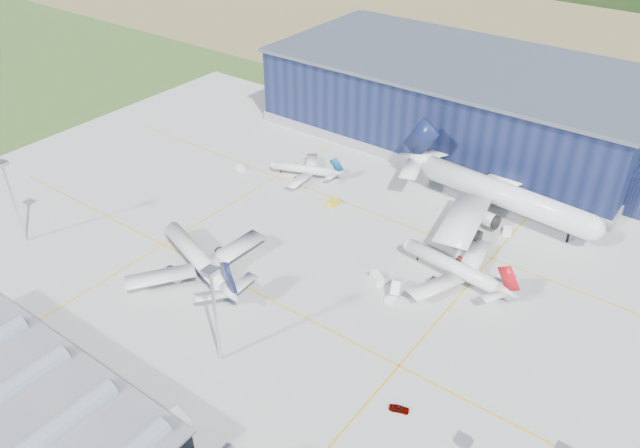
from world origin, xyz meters
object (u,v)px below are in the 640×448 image
at_px(light_mast_west, 10,189).
at_px(gse_van_b, 377,278).
at_px(airliner_red, 454,260).
at_px(airliner_regional, 303,165).
at_px(airliner_navy, 197,250).
at_px(airliner_widebody, 505,183).
at_px(gse_tug_c, 333,202).
at_px(airstair, 397,290).
at_px(light_mast_center, 214,301).
at_px(car_a, 399,409).
at_px(hangar, 466,104).
at_px(gse_cart_a, 507,231).
at_px(gse_cart_b, 241,168).
at_px(gse_van_c, 180,420).

xyz_separation_m(light_mast_west, gse_van_b, (81.90, 40.19, -14.43)).
relative_size(airliner_red, airliner_regional, 1.34).
relative_size(airliner_navy, airliner_widebody, 0.61).
xyz_separation_m(gse_tug_c, airstair, (34.80, -23.35, 0.83)).
distance_m(light_mast_center, gse_tug_c, 65.81).
bearing_deg(airliner_widebody, light_mast_center, -99.97).
xyz_separation_m(airliner_widebody, gse_tug_c, (-39.77, -23.00, -9.37)).
bearing_deg(car_a, gse_tug_c, 24.39).
bearing_deg(light_mast_west, airliner_red, 28.59).
xyz_separation_m(airliner_red, airliner_regional, (-58.75, 18.00, -1.33)).
relative_size(hangar, gse_cart_a, 45.73).
relative_size(airliner_navy, gse_cart_b, 12.69).
distance_m(airliner_regional, gse_cart_b, 20.32).
distance_m(light_mast_center, car_a, 40.04).
height_order(gse_cart_a, gse_van_c, gse_van_c).
relative_size(gse_cart_a, gse_cart_b, 1.06).
distance_m(airliner_widebody, gse_cart_a, 13.09).
relative_size(light_mast_west, car_a, 6.20).
distance_m(light_mast_west, airstair, 97.35).
height_order(gse_cart_a, gse_cart_b, gse_cart_a).
height_order(light_mast_center, airliner_regional, light_mast_center).
xyz_separation_m(gse_cart_a, gse_cart_b, (-80.33, -15.96, -0.04)).
relative_size(light_mast_west, gse_cart_b, 7.72).
distance_m(hangar, airliner_navy, 108.38).
height_order(light_mast_west, gse_cart_a, light_mast_west).
relative_size(airliner_widebody, airstair, 12.42).
distance_m(light_mast_west, gse_cart_b, 66.14).
bearing_deg(gse_van_b, gse_van_c, -151.88).
bearing_deg(light_mast_center, gse_cart_a, 69.75).
height_order(light_mast_west, gse_van_b, light_mast_west).
xyz_separation_m(airliner_navy, gse_tug_c, (8.23, 44.00, -5.39)).
relative_size(gse_van_b, airstair, 0.87).
bearing_deg(airliner_regional, gse_cart_b, 3.94).
bearing_deg(airliner_navy, gse_cart_b, -39.84).
height_order(airliner_regional, gse_van_c, airliner_regional).
height_order(light_mast_west, gse_van_c, light_mast_west).
bearing_deg(airstair, hangar, 89.13).
distance_m(airliner_navy, airstair, 47.95).
height_order(light_mast_west, car_a, light_mast_west).
xyz_separation_m(gse_van_b, airstair, (6.38, -1.55, 0.61)).
bearing_deg(airliner_red, light_mast_center, 70.93).
relative_size(airliner_red, gse_van_c, 6.93).
bearing_deg(airliner_red, airliner_regional, -10.06).
xyz_separation_m(gse_cart_b, car_a, (87.40, -51.50, -0.01)).
xyz_separation_m(gse_tug_c, car_a, (52.27, -51.70, -0.14)).
xyz_separation_m(hangar, airstair, (25.46, -86.16, -10.01)).
distance_m(light_mast_west, airliner_widebody, 126.29).
height_order(light_mast_west, light_mast_center, same).
bearing_deg(airliner_navy, airstair, -135.76).
bearing_deg(airliner_regional, gse_cart_a, 166.94).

